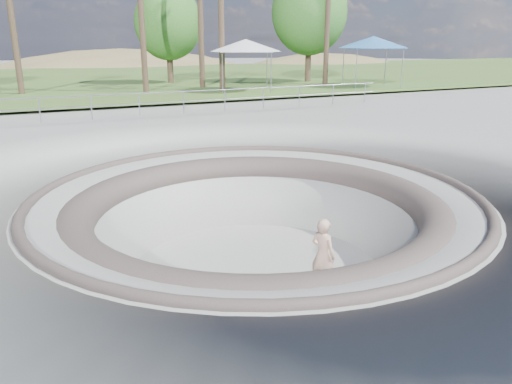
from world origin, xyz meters
The scene contains 11 objects.
ground centered at (0.00, 0.00, 0.00)m, with size 180.00×180.00×0.00m, color gray.
skate_bowl centered at (0.00, 0.00, -1.83)m, with size 14.00×14.00×4.10m.
grass_strip centered at (0.00, 34.00, 0.22)m, with size 180.00×36.00×0.12m.
distant_hills centered at (3.78, 57.17, -7.02)m, with size 103.20×45.00×28.60m.
safety_railing centered at (0.00, 12.00, 0.69)m, with size 25.00×0.06×1.03m.
skateboard centered at (0.82, -1.63, -1.83)m, with size 0.82×0.36×0.08m.
skater centered at (0.82, -1.63, -1.00)m, with size 0.60×0.39×1.64m, color tan.
canopy_white centered at (8.38, 19.46, 3.02)m, with size 5.77×5.77×3.13m.
canopy_blue centered at (17.40, 18.54, 3.20)m, with size 6.23×6.23×3.33m.
bushy_tree_mid centered at (5.70, 27.23, 4.52)m, with size 4.87×4.42×7.02m.
bushy_tree_right centered at (15.60, 24.00, 5.32)m, with size 5.75×5.23×8.30m.
Camera 1 is at (-4.63, -9.89, 3.43)m, focal length 35.00 mm.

